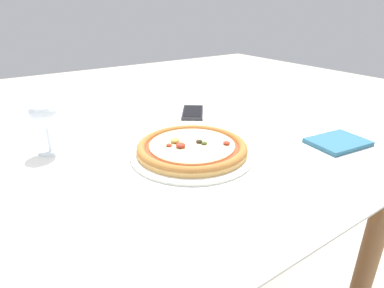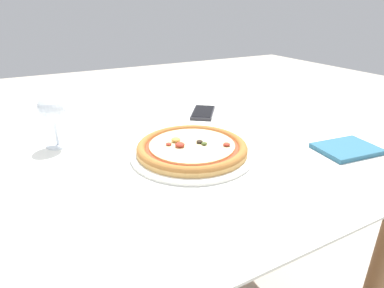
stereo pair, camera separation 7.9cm
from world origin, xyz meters
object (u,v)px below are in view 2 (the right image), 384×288
dining_table (120,172)px  wine_glass_far_left (52,110)px  pizza_plate (192,149)px  cell_phone (203,112)px

dining_table → wine_glass_far_left: 0.24m
dining_table → pizza_plate: bearing=-41.2°
cell_phone → dining_table: bearing=-158.4°
pizza_plate → wine_glass_far_left: size_ratio=2.21×
pizza_plate → cell_phone: size_ratio=1.95×
dining_table → cell_phone: size_ratio=9.39×
wine_glass_far_left → cell_phone: wine_glass_far_left is taller
pizza_plate → dining_table: bearing=138.8°
pizza_plate → cell_phone: pizza_plate is taller
wine_glass_far_left → cell_phone: 0.49m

